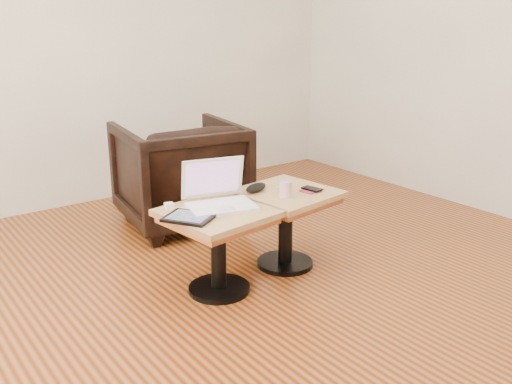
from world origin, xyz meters
TOP-DOWN VIEW (x-y plane):
  - room_shell at (0.00, 0.00)m, footprint 4.52×4.52m
  - side_table_left at (0.02, 0.42)m, footprint 0.54×0.54m
  - side_table_right at (0.49, 0.47)m, footprint 0.55×0.55m
  - laptop at (0.06, 0.48)m, footprint 0.38×0.35m
  - tablet at (-0.16, 0.40)m, footprint 0.27×0.28m
  - charging_adapter at (-0.15, 0.60)m, footprint 0.05×0.05m
  - glasses_case at (0.35, 0.55)m, footprint 0.17×0.11m
  - striped_cup at (0.43, 0.39)m, footprint 0.09×0.09m
  - earbuds_tangle at (0.53, 0.53)m, footprint 0.07×0.05m
  - phone_on_sleeve at (0.61, 0.39)m, footprint 0.13×0.12m
  - armchair at (0.36, 1.41)m, footprint 0.85×0.87m

SIDE VIEW (x-z plane):
  - side_table_left at x=0.02m, z-range 0.11..0.55m
  - side_table_right at x=0.49m, z-range 0.11..0.55m
  - armchair at x=0.36m, z-range 0.00..0.70m
  - earbuds_tangle at x=0.53m, z-range 0.44..0.45m
  - phone_on_sleeve at x=0.61m, z-range 0.44..0.45m
  - tablet at x=-0.16m, z-range 0.44..0.46m
  - charging_adapter at x=-0.15m, z-range 0.44..0.47m
  - glasses_case at x=0.35m, z-range 0.44..0.49m
  - striped_cup at x=0.43m, z-range 0.44..0.53m
  - laptop at x=0.06m, z-range 0.37..0.60m
  - room_shell at x=0.00m, z-range 0.00..2.71m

